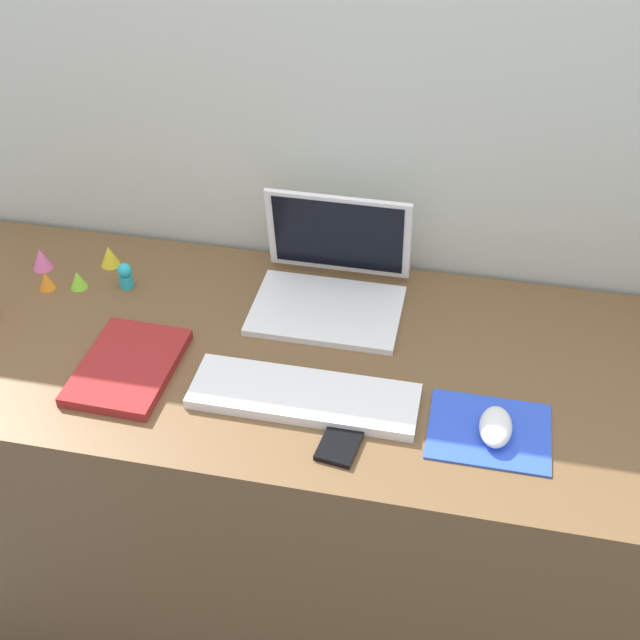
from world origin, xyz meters
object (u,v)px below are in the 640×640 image
(laptop, at_px, (332,276))
(toy_figurine_orange, at_px, (46,281))
(toy_figurine_pink, at_px, (41,259))
(toy_figurine_cyan, at_px, (125,275))
(notebook_pad, at_px, (128,367))
(toy_figurine_lime, at_px, (78,280))
(toy_figurine_yellow, at_px, (109,256))
(keyboard, at_px, (304,396))
(cell_phone, at_px, (343,436))
(mouse, at_px, (496,427))

(laptop, height_order, toy_figurine_orange, laptop)
(toy_figurine_pink, distance_m, toy_figurine_cyan, 0.21)
(toy_figurine_pink, bearing_deg, notebook_pad, -42.00)
(laptop, bearing_deg, toy_figurine_cyan, -173.19)
(laptop, height_order, toy_figurine_lime, laptop)
(notebook_pad, relative_size, toy_figurine_orange, 6.12)
(toy_figurine_yellow, height_order, toy_figurine_cyan, toy_figurine_cyan)
(toy_figurine_orange, height_order, toy_figurine_lime, same)
(keyboard, relative_size, toy_figurine_cyan, 7.10)
(keyboard, distance_m, notebook_pad, 0.34)
(keyboard, bearing_deg, toy_figurine_pink, 156.08)
(laptop, height_order, toy_figurine_pink, laptop)
(laptop, relative_size, cell_phone, 2.34)
(mouse, height_order, toy_figurine_lime, toy_figurine_lime)
(mouse, distance_m, toy_figurine_pink, 1.03)
(toy_figurine_yellow, bearing_deg, keyboard, -32.90)
(toy_figurine_yellow, distance_m, toy_figurine_cyan, 0.10)
(notebook_pad, bearing_deg, toy_figurine_yellow, 119.16)
(toy_figurine_orange, distance_m, toy_figurine_pink, 0.08)
(cell_phone, bearing_deg, laptop, 111.93)
(laptop, distance_m, notebook_pad, 0.45)
(laptop, xyz_separation_m, mouse, (0.35, -0.33, -0.03))
(toy_figurine_cyan, bearing_deg, laptop, 6.81)
(keyboard, relative_size, cell_phone, 3.20)
(laptop, xyz_separation_m, toy_figurine_yellow, (-0.50, 0.02, -0.03))
(toy_figurine_orange, bearing_deg, toy_figurine_pink, 122.86)
(notebook_pad, bearing_deg, toy_figurine_lime, 132.86)
(mouse, relative_size, toy_figurine_cyan, 1.66)
(toy_figurine_cyan, bearing_deg, mouse, -19.55)
(keyboard, height_order, toy_figurine_pink, toy_figurine_pink)
(toy_figurine_cyan, bearing_deg, toy_figurine_pink, 172.20)
(toy_figurine_lime, bearing_deg, mouse, -16.16)
(laptop, bearing_deg, toy_figurine_pink, -177.90)
(mouse, bearing_deg, notebook_pad, 177.62)
(mouse, distance_m, notebook_pad, 0.68)
(mouse, relative_size, toy_figurine_yellow, 2.01)
(keyboard, height_order, toy_figurine_orange, toy_figurine_orange)
(mouse, bearing_deg, cell_phone, -166.70)
(cell_phone, distance_m, toy_figurine_cyan, 0.63)
(toy_figurine_lime, distance_m, toy_figurine_yellow, 0.10)
(keyboard, bearing_deg, toy_figurine_cyan, 149.62)
(cell_phone, relative_size, toy_figurine_lime, 3.18)
(mouse, relative_size, toy_figurine_pink, 1.97)
(laptop, relative_size, mouse, 3.12)
(cell_phone, bearing_deg, mouse, 21.21)
(cell_phone, relative_size, toy_figurine_orange, 3.26)
(keyboard, bearing_deg, toy_figurine_lime, 156.34)
(toy_figurine_pink, height_order, toy_figurine_cyan, toy_figurine_cyan)
(toy_figurine_orange, bearing_deg, laptop, 8.63)
(toy_figurine_lime, bearing_deg, toy_figurine_pink, 154.75)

